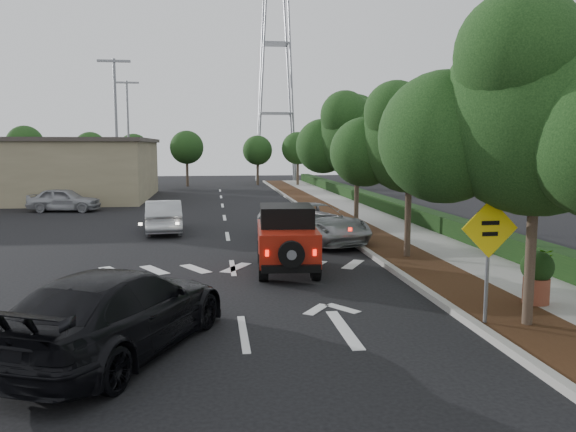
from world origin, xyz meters
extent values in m
plane|color=black|center=(0.00, 0.00, 0.00)|extent=(120.00, 120.00, 0.00)
cube|color=#9E9B93|center=(4.60, 12.00, 0.07)|extent=(0.20, 70.00, 0.15)
cube|color=black|center=(5.60, 12.00, 0.06)|extent=(1.80, 70.00, 0.12)
cube|color=gray|center=(7.50, 12.00, 0.06)|extent=(2.00, 70.00, 0.12)
cube|color=black|center=(8.90, 12.00, 0.40)|extent=(0.80, 70.00, 0.80)
cylinder|color=black|center=(0.92, 6.54, 0.36)|extent=(0.30, 0.74, 0.73)
cylinder|color=black|center=(2.34, 6.45, 0.36)|extent=(0.30, 0.74, 0.73)
cylinder|color=black|center=(0.77, 4.26, 0.36)|extent=(0.30, 0.74, 0.73)
cylinder|color=black|center=(2.18, 4.16, 0.36)|extent=(0.30, 0.74, 0.73)
cube|color=#9B1B0E|center=(1.55, 5.35, 0.86)|extent=(1.86, 3.47, 0.91)
cube|color=black|center=(1.57, 5.62, 1.61)|extent=(1.63, 1.95, 0.58)
cube|color=#9B1B0E|center=(1.64, 6.63, 0.79)|extent=(1.50, 1.04, 0.75)
cube|color=black|center=(1.44, 3.60, 0.45)|extent=(1.56, 0.27, 0.20)
cylinder|color=black|center=(1.43, 3.47, 0.86)|extent=(0.70, 0.25, 0.69)
cube|color=#FF190C|center=(0.82, 3.70, 0.86)|extent=(0.09, 0.04, 0.16)
cube|color=#FF190C|center=(2.06, 3.61, 0.86)|extent=(0.09, 0.04, 0.16)
imported|color=#9B9EA2|center=(3.20, 10.23, 0.73)|extent=(4.26, 5.78, 1.46)
imported|color=black|center=(-2.23, -0.73, 0.75)|extent=(4.08, 5.60, 1.51)
imported|color=#B0B3B8|center=(-2.65, 13.57, 0.68)|extent=(1.82, 4.25, 1.36)
imported|color=#999AA0|center=(-8.82, 22.01, 0.66)|extent=(4.08, 2.11, 1.33)
cylinder|color=slate|center=(4.80, -0.33, 1.27)|extent=(0.08, 0.08, 2.28)
cube|color=yellow|center=(4.80, -0.36, 2.03)|extent=(1.17, 0.06, 1.17)
cube|color=black|center=(4.80, -0.39, 2.14)|extent=(0.37, 0.02, 0.08)
cube|color=black|center=(4.80, -0.39, 1.92)|extent=(0.33, 0.02, 0.08)
cylinder|color=brown|center=(6.60, 0.85, 0.41)|extent=(0.65, 0.65, 0.58)
sphere|color=black|center=(6.60, 0.85, 0.96)|extent=(0.72, 0.72, 0.72)
imported|color=black|center=(6.60, 0.85, 1.04)|extent=(0.68, 0.61, 0.68)
camera|label=1|loc=(-0.54, -10.57, 3.62)|focal=35.00mm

